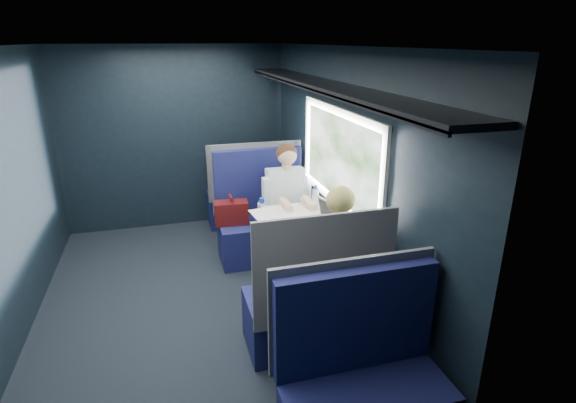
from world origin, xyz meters
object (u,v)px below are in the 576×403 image
object	(u,v)px
seat_bay_far	(313,304)
cup	(315,199)
seat_row_front	(247,196)
table	(301,229)
bottle_small	(316,197)
woman	(336,254)
seat_row_back	(363,387)
seat_bay_near	(261,221)
man	(288,199)
laptop	(322,216)

from	to	relation	value
seat_bay_far	cup	xyz separation A→B (m)	(0.47, 1.31, 0.37)
seat_bay_far	seat_row_front	distance (m)	2.67
table	bottle_small	size ratio (longest dim) A/B	4.49
seat_bay_far	woman	xyz separation A→B (m)	(0.25, 0.17, 0.31)
table	seat_row_back	xyz separation A→B (m)	(-0.18, -1.80, -0.25)
seat_bay_near	seat_bay_far	world-z (taller)	same
seat_bay_near	man	bearing A→B (deg)	-32.65
seat_row_back	woman	distance (m)	1.16
man	bottle_small	distance (m)	0.42
woman	seat_row_front	bearing A→B (deg)	95.70
seat_row_front	cup	xyz separation A→B (m)	(0.47, -1.36, 0.37)
seat_bay_near	laptop	size ratio (longest dim) A/B	3.81
seat_row_back	seat_bay_far	bearing A→B (deg)	90.00
table	laptop	distance (m)	0.23
seat_row_back	man	world-z (taller)	man
laptop	seat_bay_near	bearing A→B (deg)	112.02
table	seat_bay_near	xyz separation A→B (m)	(-0.20, 0.87, -0.24)
table	woman	distance (m)	0.71
cup	seat_row_front	bearing A→B (deg)	109.02
man	cup	distance (m)	0.34
seat_row_front	woman	size ratio (longest dim) A/B	0.88
table	seat_row_back	distance (m)	1.82
seat_bay_far	cup	bearing A→B (deg)	70.43
seat_row_back	seat_row_front	bearing A→B (deg)	90.00
seat_bay_near	laptop	distance (m)	1.08
bottle_small	cup	distance (m)	0.11
man	cup	bearing A→B (deg)	-49.95
seat_bay_far	woman	distance (m)	0.43
table	woman	size ratio (longest dim) A/B	0.76
bottle_small	cup	world-z (taller)	bottle_small
bottle_small	man	bearing A→B (deg)	118.38
seat_row_front	bottle_small	xyz separation A→B (m)	(0.44, -1.45, 0.43)
bottle_small	cup	size ratio (longest dim) A/B	2.53
table	seat_row_front	xyz separation A→B (m)	(-0.18, 1.80, -0.25)
seat_bay_far	seat_row_back	bearing A→B (deg)	-90.00
cup	table	bearing A→B (deg)	-122.94
seat_row_front	bottle_small	world-z (taller)	seat_row_front
seat_row_front	woman	distance (m)	2.54
seat_row_back	woman	size ratio (longest dim) A/B	0.88
seat_row_back	cup	distance (m)	2.32
table	cup	bearing A→B (deg)	57.06
seat_bay_far	man	world-z (taller)	man
man	laptop	xyz separation A→B (m)	(0.11, -0.77, 0.08)
seat_bay_near	man	world-z (taller)	man
seat_bay_near	man	size ratio (longest dim) A/B	0.95
seat_bay_near	seat_row_back	distance (m)	2.67
seat_bay_far	man	xyz separation A→B (m)	(0.25, 1.57, 0.30)
cup	seat_row_back	bearing A→B (deg)	-101.81
seat_row_back	woman	xyz separation A→B (m)	(0.25, 1.09, 0.32)
seat_bay_far	cup	distance (m)	1.44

